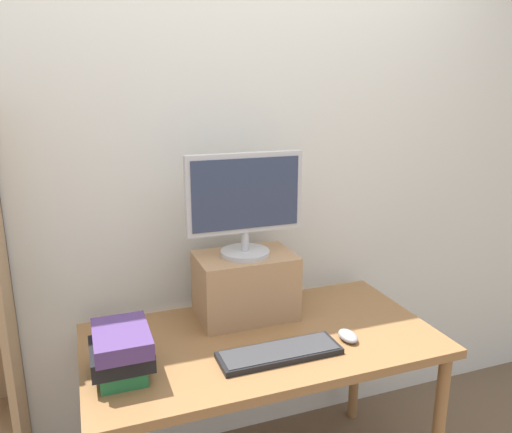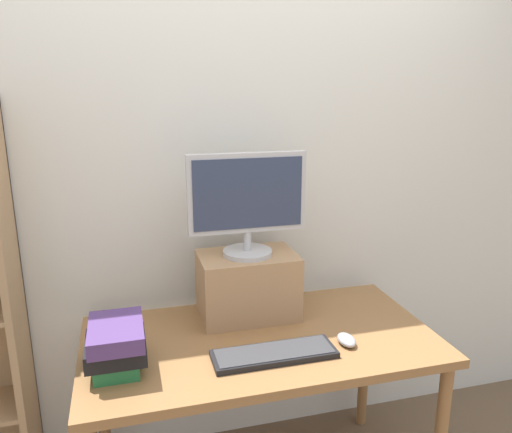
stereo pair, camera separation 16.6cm
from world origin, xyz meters
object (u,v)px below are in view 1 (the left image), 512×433
Objects in this scene: computer_monitor at (246,201)px; book_stack at (121,351)px; keyboard at (280,353)px; desk at (262,354)px; computer_mouse at (348,336)px; riser_box at (246,285)px.

computer_monitor is 0.75m from book_stack.
book_stack is (-0.56, 0.07, 0.08)m from keyboard.
desk is 0.35m from computer_mouse.
keyboard is (0.00, -0.36, -0.50)m from computer_monitor.
computer_monitor is (0.00, 0.20, 0.59)m from desk.
book_stack is at bearing 176.26° from computer_mouse.
computer_monitor is 1.07× the size of keyboard.
computer_monitor is 0.67m from computer_mouse.
desk is 5.35× the size of book_stack.
desk is 3.01× the size of keyboard.
computer_monitor reaches higher than desk.
computer_mouse is (0.30, -0.14, 0.10)m from desk.
computer_mouse is 0.40× the size of book_stack.
computer_mouse reaches higher than keyboard.
riser_box is at bearing 88.86° from desk.
computer_monitor is 4.74× the size of computer_mouse.
book_stack is (-0.55, -0.29, -0.42)m from computer_monitor.
computer_monitor is 1.91× the size of book_stack.
keyboard reaches higher than desk.
keyboard is (0.00, -0.36, -0.13)m from riser_box.
keyboard is 1.78× the size of book_stack.
desk is at bearing 9.18° from book_stack.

